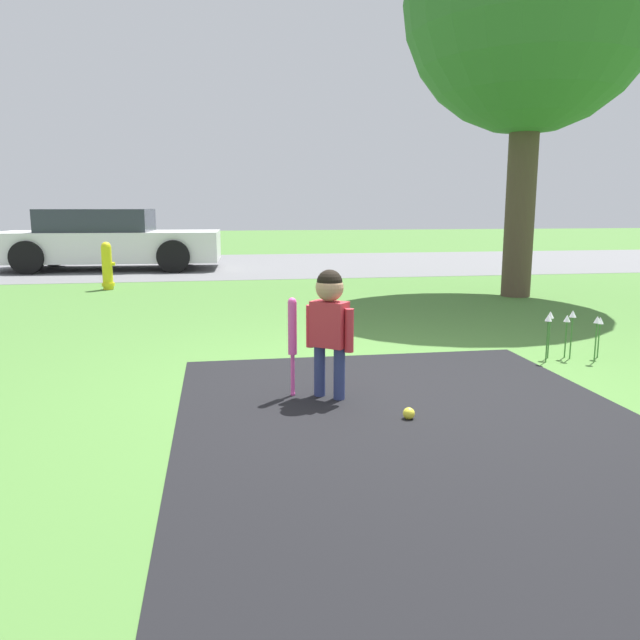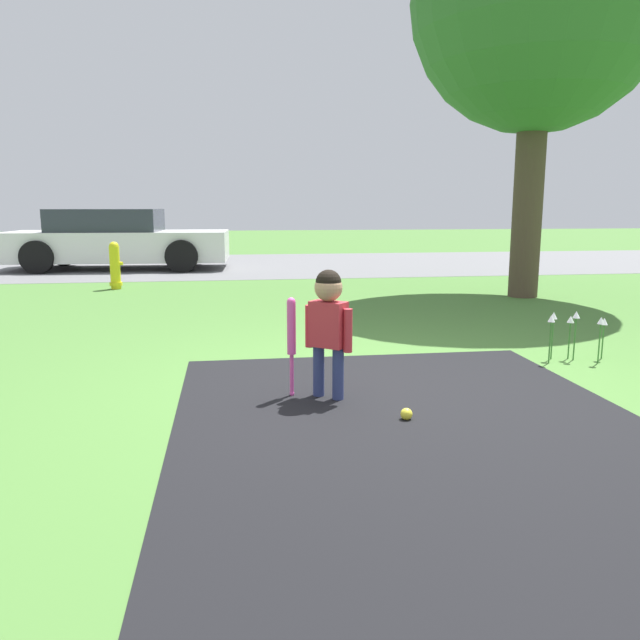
% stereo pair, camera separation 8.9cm
% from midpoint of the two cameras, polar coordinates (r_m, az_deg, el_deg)
% --- Properties ---
extents(ground_plane, '(60.00, 60.00, 0.00)m').
position_cam_midpoint_polar(ground_plane, '(4.64, 4.78, -6.20)').
color(ground_plane, '#477533').
extents(driveway_strip, '(2.92, 7.00, 0.01)m').
position_cam_midpoint_polar(driveway_strip, '(2.51, 20.82, -22.04)').
color(driveway_strip, black).
rests_on(driveway_strip, ground).
extents(street_strip, '(40.00, 6.00, 0.01)m').
position_cam_midpoint_polar(street_strip, '(14.36, -4.94, 5.10)').
color(street_strip, slate).
rests_on(street_strip, ground).
extents(child, '(0.30, 0.26, 0.90)m').
position_cam_midpoint_polar(child, '(4.25, 0.28, 0.40)').
color(child, navy).
rests_on(child, ground).
extents(baseball_bat, '(0.06, 0.06, 0.70)m').
position_cam_midpoint_polar(baseball_bat, '(4.33, -3.13, -1.16)').
color(baseball_bat, '#E54CA5').
rests_on(baseball_bat, ground).
extents(sports_ball, '(0.08, 0.08, 0.08)m').
position_cam_midpoint_polar(sports_ball, '(3.99, 7.49, -8.47)').
color(sports_ball, yellow).
rests_on(sports_ball, ground).
extents(fire_hydrant, '(0.22, 0.20, 0.76)m').
position_cam_midpoint_polar(fire_hydrant, '(10.53, -19.11, 4.65)').
color(fire_hydrant, yellow).
rests_on(fire_hydrant, ground).
extents(parked_car, '(4.60, 2.06, 1.26)m').
position_cam_midpoint_polar(parked_car, '(13.91, -19.06, 6.88)').
color(parked_car, silver).
rests_on(parked_car, ground).
extents(tree_near_driveway, '(3.52, 3.52, 5.84)m').
position_cam_midpoint_polar(tree_near_driveway, '(10.01, 18.53, 25.69)').
color(tree_near_driveway, '#4C3D2D').
rests_on(tree_near_driveway, ground).
extents(flower_bed, '(0.59, 0.26, 0.43)m').
position_cam_midpoint_polar(flower_bed, '(5.79, 21.67, -0.14)').
color(flower_bed, '#38702D').
rests_on(flower_bed, ground).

